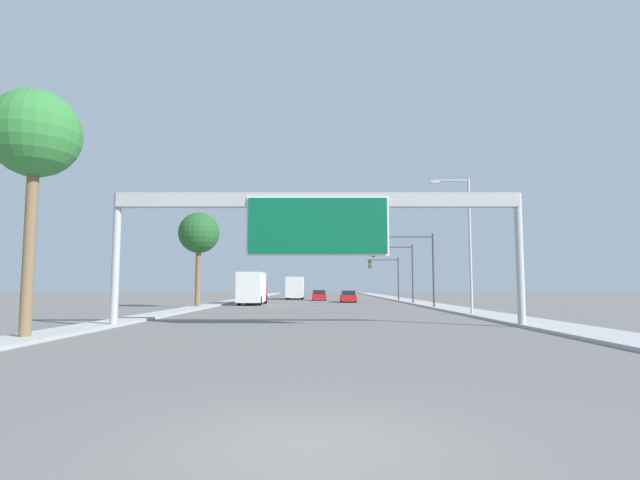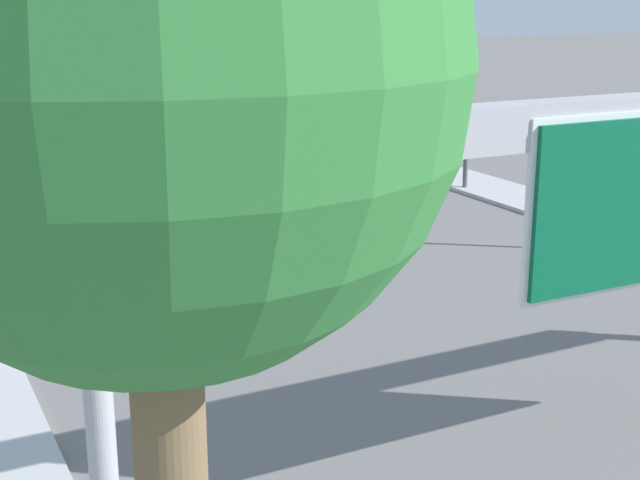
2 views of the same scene
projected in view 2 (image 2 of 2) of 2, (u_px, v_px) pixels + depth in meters
sidewalk_right at (276, 123)px, 57.43m from camera, size 3.00×120.00×0.15m
car_far_center at (94, 121)px, 53.98m from camera, size 1.89×4.37×1.38m
car_far_right at (192, 135)px, 48.70m from camera, size 1.82×4.53×1.40m
truck_box_primary at (21, 100)px, 56.04m from camera, size 2.39×7.57×3.21m
truck_box_secondary at (12, 153)px, 37.24m from camera, size 2.38×8.00×3.36m
traffic_light_near_intersection at (440, 86)px, 36.26m from camera, size 4.79×0.32×6.67m
traffic_light_mid_block at (327, 70)px, 44.88m from camera, size 4.77×0.32×6.52m
traffic_light_far_intersection at (253, 68)px, 53.69m from camera, size 4.10×0.32×5.63m
palm_tree_foreground at (152, 92)px, 4.62m from camera, size 3.36×3.36×9.50m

